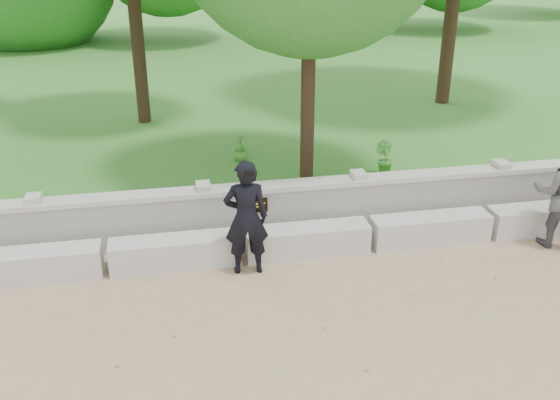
{
  "coord_description": "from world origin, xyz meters",
  "views": [
    {
      "loc": [
        -1.01,
        -6.31,
        4.7
      ],
      "look_at": [
        0.53,
        1.7,
        1.03
      ],
      "focal_mm": 40.0,
      "sensor_mm": 36.0,
      "label": 1
    }
  ],
  "objects": [
    {
      "name": "man_main",
      "position": [
        0.02,
        1.55,
        0.86
      ],
      "size": [
        0.65,
        0.58,
        1.73
      ],
      "color": "black",
      "rests_on": "ground"
    },
    {
      "name": "ground",
      "position": [
        0.0,
        0.0,
        0.0
      ],
      "size": [
        80.0,
        80.0,
        0.0
      ],
      "primitive_type": "plane",
      "color": "#9D8360",
      "rests_on": "ground"
    },
    {
      "name": "lawn",
      "position": [
        0.0,
        14.0,
        0.12
      ],
      "size": [
        40.0,
        22.0,
        0.25
      ],
      "primitive_type": "cube",
      "color": "#306424",
      "rests_on": "ground"
    },
    {
      "name": "parapet_wall",
      "position": [
        0.0,
        2.6,
        0.46
      ],
      "size": [
        12.5,
        0.35,
        0.9
      ],
      "color": "#ADABA4",
      "rests_on": "ground"
    },
    {
      "name": "concrete_bench",
      "position": [
        0.0,
        1.9,
        0.22
      ],
      "size": [
        11.9,
        0.45,
        0.45
      ],
      "color": "#B8B6AE",
      "rests_on": "ground"
    },
    {
      "name": "shrub_d",
      "position": [
        0.44,
        5.45,
        0.53
      ],
      "size": [
        0.31,
        0.34,
        0.56
      ],
      "primitive_type": "imported",
      "rotation": [
        0.0,
        0.0,
        4.83
      ],
      "color": "#3F882E",
      "rests_on": "lawn"
    },
    {
      "name": "shrub_b",
      "position": [
        3.02,
        4.2,
        0.58
      ],
      "size": [
        0.43,
        0.46,
        0.66
      ],
      "primitive_type": "imported",
      "rotation": [
        0.0,
        0.0,
        2.04
      ],
      "color": "#3F882E",
      "rests_on": "lawn"
    }
  ]
}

